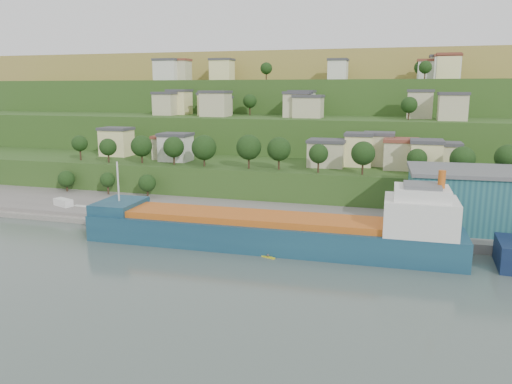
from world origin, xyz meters
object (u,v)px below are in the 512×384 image
(cargo_ship_near, at_px, (279,233))
(kayak_orange, at_px, (221,250))
(caravan, at_px, (63,204))
(warehouse, at_px, (482,199))

(cargo_ship_near, distance_m, kayak_orange, 12.20)
(caravan, bearing_deg, warehouse, 26.73)
(caravan, height_order, kayak_orange, caravan)
(warehouse, bearing_deg, cargo_ship_near, -155.54)
(caravan, distance_m, kayak_orange, 52.75)
(caravan, relative_size, kayak_orange, 1.91)
(warehouse, xyz_separation_m, kayak_orange, (-50.80, -25.44, -8.22))
(warehouse, bearing_deg, kayak_orange, -155.73)
(warehouse, distance_m, caravan, 100.87)
(kayak_orange, bearing_deg, warehouse, 17.07)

